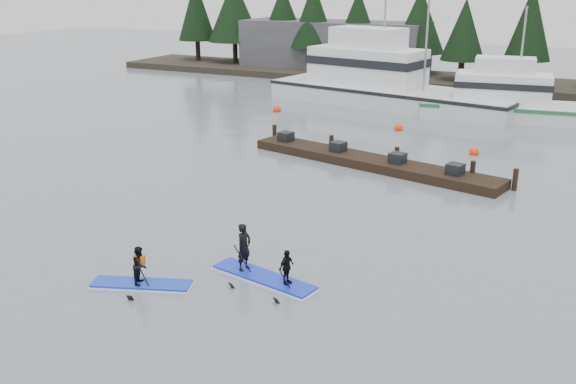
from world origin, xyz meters
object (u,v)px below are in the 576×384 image
at_px(floating_dock, 371,162).
at_px(fishing_boat_large, 386,94).
at_px(fishing_boat_medium, 520,111).
at_px(paddleboard_duo, 261,264).
at_px(paddleboard_solo, 141,273).

bearing_deg(floating_dock, fishing_boat_large, 118.50).
relative_size(fishing_boat_large, fishing_boat_medium, 1.39).
bearing_deg(fishing_boat_large, paddleboard_duo, -68.54).
distance_m(fishing_boat_large, floating_dock, 16.72).
relative_size(fishing_boat_large, paddleboard_solo, 6.15).
distance_m(floating_dock, paddleboard_solo, 15.72).
height_order(paddleboard_solo, paddleboard_duo, paddleboard_duo).
height_order(fishing_boat_medium, paddleboard_duo, fishing_boat_medium).
relative_size(paddleboard_solo, paddleboard_duo, 0.84).
relative_size(floating_dock, paddleboard_solo, 4.35).
relative_size(fishing_boat_large, paddleboard_duo, 5.19).
xyz_separation_m(floating_dock, paddleboard_duo, (1.19, -13.51, 0.27)).
height_order(fishing_boat_large, paddleboard_solo, fishing_boat_large).
xyz_separation_m(fishing_boat_medium, floating_dock, (-5.05, -15.15, -0.34)).
bearing_deg(paddleboard_duo, fishing_boat_medium, 93.11).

